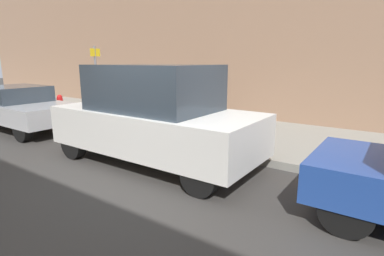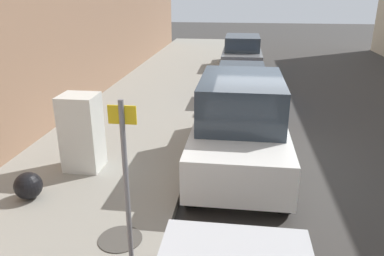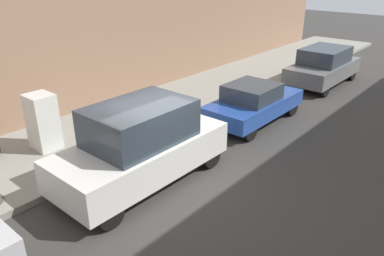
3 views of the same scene
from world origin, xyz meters
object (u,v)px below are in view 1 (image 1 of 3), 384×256
at_px(street_sign_post, 97,81).
at_px(trash_bag, 182,111).
at_px(fire_hydrant, 60,105).
at_px(parked_van_white, 155,116).
at_px(discarded_refrigerator, 207,99).
at_px(parked_sedan_silver, 19,107).
at_px(pedestrian_walking_far, 103,86).

height_order(street_sign_post, trash_bag, street_sign_post).
distance_m(fire_hydrant, parked_van_white, 6.46).
bearing_deg(discarded_refrigerator, street_sign_post, -57.15).
height_order(discarded_refrigerator, fire_hydrant, discarded_refrigerator).
height_order(parked_sedan_silver, parked_van_white, parked_van_white).
bearing_deg(parked_sedan_silver, discarded_refrigerator, 123.20).
relative_size(street_sign_post, parked_van_white, 0.54).
height_order(pedestrian_walking_far, parked_sedan_silver, pedestrian_walking_far).
bearing_deg(street_sign_post, fire_hydrant, -93.52).
bearing_deg(fire_hydrant, parked_van_white, 75.50).
bearing_deg(trash_bag, parked_sedan_silver, -44.00).
bearing_deg(discarded_refrigerator, parked_sedan_silver, -56.80).
bearing_deg(discarded_refrigerator, pedestrian_walking_far, -93.18).
height_order(trash_bag, parked_van_white, parked_van_white).
distance_m(discarded_refrigerator, street_sign_post, 3.60).
bearing_deg(street_sign_post, parked_van_white, 68.85).
xyz_separation_m(street_sign_post, parked_sedan_silver, (1.46, -2.20, -0.84)).
bearing_deg(parked_sedan_silver, parked_van_white, 90.00).
relative_size(trash_bag, pedestrian_walking_far, 0.31).
xyz_separation_m(discarded_refrigerator, parked_van_white, (3.39, 0.79, 0.04)).
relative_size(fire_hydrant, parked_sedan_silver, 0.17).
bearing_deg(street_sign_post, trash_bag, 147.06).
relative_size(parked_sedan_silver, parked_van_white, 0.99).
height_order(discarded_refrigerator, parked_sedan_silver, discarded_refrigerator).
bearing_deg(discarded_refrigerator, fire_hydrant, -71.93).
xyz_separation_m(fire_hydrant, trash_bag, (-2.31, 4.06, -0.15)).
relative_size(discarded_refrigerator, parked_van_white, 0.36).
bearing_deg(parked_van_white, street_sign_post, -111.15).
height_order(trash_bag, parked_sedan_silver, parked_sedan_silver).
distance_m(fire_hydrant, parked_sedan_silver, 1.64).
xyz_separation_m(discarded_refrigerator, pedestrian_walking_far, (-0.31, -5.50, 0.13)).
xyz_separation_m(street_sign_post, trash_bag, (-2.46, 1.60, -1.14)).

